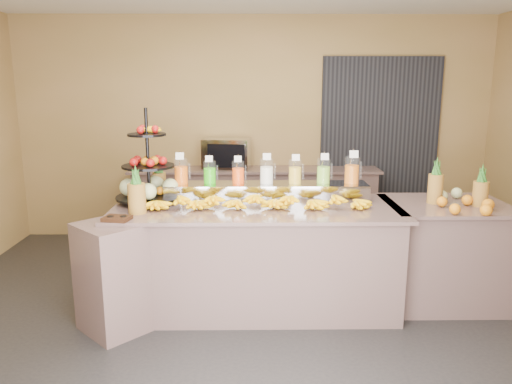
{
  "coord_description": "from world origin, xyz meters",
  "views": [
    {
      "loc": [
        -0.06,
        -3.9,
        2.0
      ],
      "look_at": [
        -0.01,
        0.3,
        1.06
      ],
      "focal_mm": 35.0,
      "sensor_mm": 36.0,
      "label": 1
    }
  ],
  "objects_px": {
    "fruit_stand": "(153,178)",
    "right_fruit_pile": "(460,198)",
    "pitcher_tray": "(267,191)",
    "banana_heap": "(255,200)",
    "condiment_caddy": "(117,218)",
    "oven_warmer": "(227,154)"
  },
  "relations": [
    {
      "from": "fruit_stand",
      "to": "oven_warmer",
      "type": "distance_m",
      "value": 1.85
    },
    {
      "from": "pitcher_tray",
      "to": "right_fruit_pile",
      "type": "height_order",
      "value": "right_fruit_pile"
    },
    {
      "from": "banana_heap",
      "to": "right_fruit_pile",
      "type": "height_order",
      "value": "right_fruit_pile"
    },
    {
      "from": "fruit_stand",
      "to": "oven_warmer",
      "type": "height_order",
      "value": "fruit_stand"
    },
    {
      "from": "pitcher_tray",
      "to": "condiment_caddy",
      "type": "distance_m",
      "value": 1.39
    },
    {
      "from": "pitcher_tray",
      "to": "oven_warmer",
      "type": "xyz_separation_m",
      "value": [
        -0.44,
        1.67,
        0.11
      ]
    },
    {
      "from": "condiment_caddy",
      "to": "right_fruit_pile",
      "type": "distance_m",
      "value": 2.88
    },
    {
      "from": "banana_heap",
      "to": "condiment_caddy",
      "type": "relative_size",
      "value": 9.44
    },
    {
      "from": "fruit_stand",
      "to": "banana_heap",
      "type": "bearing_deg",
      "value": -0.59
    },
    {
      "from": "condiment_caddy",
      "to": "pitcher_tray",
      "type": "bearing_deg",
      "value": 30.25
    },
    {
      "from": "banana_heap",
      "to": "right_fruit_pile",
      "type": "bearing_deg",
      "value": -0.05
    },
    {
      "from": "oven_warmer",
      "to": "fruit_stand",
      "type": "bearing_deg",
      "value": -101.04
    },
    {
      "from": "fruit_stand",
      "to": "condiment_caddy",
      "type": "relative_size",
      "value": 4.15
    },
    {
      "from": "fruit_stand",
      "to": "right_fruit_pile",
      "type": "height_order",
      "value": "fruit_stand"
    },
    {
      "from": "right_fruit_pile",
      "to": "condiment_caddy",
      "type": "bearing_deg",
      "value": -172.56
    },
    {
      "from": "fruit_stand",
      "to": "right_fruit_pile",
      "type": "xyz_separation_m",
      "value": [
        2.68,
        -0.24,
        -0.13
      ]
    },
    {
      "from": "pitcher_tray",
      "to": "oven_warmer",
      "type": "bearing_deg",
      "value": 104.7
    },
    {
      "from": "pitcher_tray",
      "to": "condiment_caddy",
      "type": "relative_size",
      "value": 9.11
    },
    {
      "from": "condiment_caddy",
      "to": "oven_warmer",
      "type": "bearing_deg",
      "value": 72.23
    },
    {
      "from": "oven_warmer",
      "to": "right_fruit_pile",
      "type": "bearing_deg",
      "value": -36.28
    },
    {
      "from": "pitcher_tray",
      "to": "fruit_stand",
      "type": "relative_size",
      "value": 2.2
    },
    {
      "from": "pitcher_tray",
      "to": "banana_heap",
      "type": "distance_m",
      "value": 0.34
    }
  ]
}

